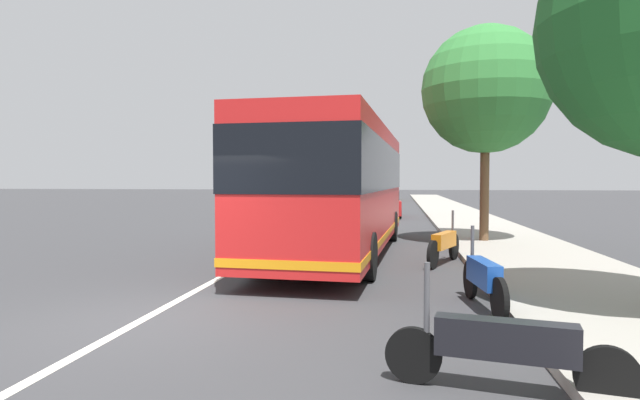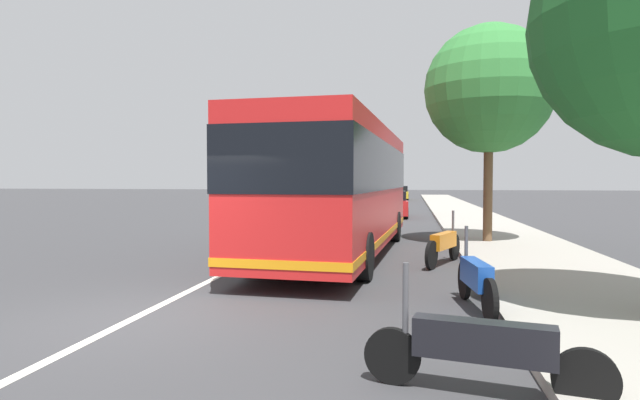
# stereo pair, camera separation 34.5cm
# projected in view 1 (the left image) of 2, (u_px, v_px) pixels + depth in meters

# --- Properties ---
(ground_plane) EXTENTS (220.00, 220.00, 0.00)m
(ground_plane) POSITION_uv_depth(u_px,v_px,m) (144.00, 319.00, 7.62)
(ground_plane) COLOR #38383A
(sidewalk_curb) EXTENTS (110.00, 3.60, 0.14)m
(sidewalk_curb) POSITION_uv_depth(u_px,v_px,m) (506.00, 243.00, 16.43)
(sidewalk_curb) COLOR #9E998E
(sidewalk_curb) RESTS_ON ground
(lane_divider_line) EXTENTS (110.00, 0.16, 0.01)m
(lane_divider_line) POSITION_uv_depth(u_px,v_px,m) (288.00, 241.00, 17.50)
(lane_divider_line) COLOR silver
(lane_divider_line) RESTS_ON ground
(coach_bus) EXTENTS (11.25, 3.26, 3.46)m
(coach_bus) POSITION_uv_depth(u_px,v_px,m) (340.00, 183.00, 14.19)
(coach_bus) COLOR red
(coach_bus) RESTS_ON ground
(motorcycle_far_end) EXTENTS (0.52, 2.28, 1.24)m
(motorcycle_far_end) POSITION_uv_depth(u_px,v_px,m) (504.00, 347.00, 4.91)
(motorcycle_far_end) COLOR black
(motorcycle_far_end) RESTS_ON ground
(motorcycle_by_tree) EXTENTS (2.21, 0.39, 1.28)m
(motorcycle_by_tree) POSITION_uv_depth(u_px,v_px,m) (483.00, 279.00, 8.20)
(motorcycle_by_tree) COLOR black
(motorcycle_by_tree) RESTS_ON ground
(motorcycle_mid_row) EXTENTS (2.25, 0.96, 1.29)m
(motorcycle_mid_row) POSITION_uv_depth(u_px,v_px,m) (444.00, 244.00, 12.64)
(motorcycle_mid_row) COLOR black
(motorcycle_mid_row) RESTS_ON ground
(car_side_street) EXTENTS (4.46, 2.05, 1.42)m
(car_side_street) POSITION_uv_depth(u_px,v_px,m) (289.00, 204.00, 30.75)
(car_side_street) COLOR navy
(car_side_street) RESTS_ON ground
(car_oncoming) EXTENTS (4.24, 1.97, 1.47)m
(car_oncoming) POSITION_uv_depth(u_px,v_px,m) (384.00, 205.00, 29.13)
(car_oncoming) COLOR red
(car_oncoming) RESTS_ON ground
(car_ahead_same_lane) EXTENTS (4.57, 2.05, 1.43)m
(car_ahead_same_lane) POSITION_uv_depth(u_px,v_px,m) (378.00, 195.00, 50.80)
(car_ahead_same_lane) COLOR red
(car_ahead_same_lane) RESTS_ON ground
(car_far_distant) EXTENTS (4.26, 1.98, 1.48)m
(car_far_distant) POSITION_uv_depth(u_px,v_px,m) (389.00, 193.00, 55.62)
(car_far_distant) COLOR gold
(car_far_distant) RESTS_ON ground
(roadside_tree_mid_block) EXTENTS (4.02, 4.02, 6.94)m
(roadside_tree_mid_block) POSITION_uv_depth(u_px,v_px,m) (486.00, 90.00, 16.32)
(roadside_tree_mid_block) COLOR brown
(roadside_tree_mid_block) RESTS_ON ground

